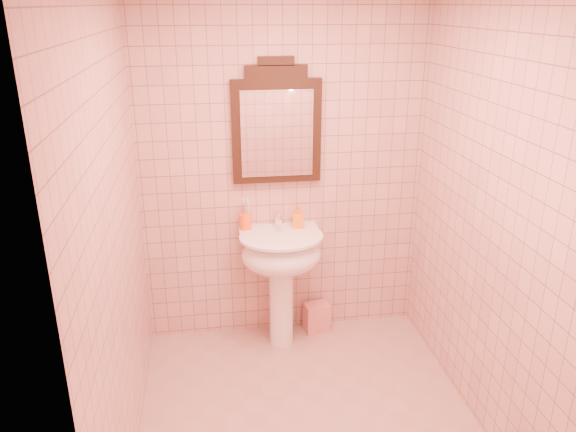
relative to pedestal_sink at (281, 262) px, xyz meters
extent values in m
plane|color=tan|center=(0.05, -0.87, -0.66)|extent=(2.20, 2.20, 0.00)
cube|color=#CEA090|center=(0.05, 0.23, 0.59)|extent=(2.00, 0.02, 2.50)
cylinder|color=white|center=(0.00, 0.01, -0.31)|extent=(0.17, 0.17, 0.70)
ellipsoid|color=white|center=(0.00, -0.01, 0.06)|extent=(0.56, 0.46, 0.28)
cube|color=white|center=(0.00, 0.15, 0.17)|extent=(0.56, 0.15, 0.05)
cylinder|color=white|center=(0.00, -0.01, 0.19)|extent=(0.58, 0.58, 0.02)
cylinder|color=white|center=(0.00, 0.15, 0.25)|extent=(0.04, 0.04, 0.09)
cylinder|color=white|center=(0.00, 0.10, 0.28)|extent=(0.02, 0.10, 0.02)
cylinder|color=white|center=(0.00, 0.05, 0.26)|extent=(0.02, 0.02, 0.04)
cube|color=white|center=(0.00, 0.16, 0.30)|extent=(0.01, 0.07, 0.01)
cube|color=black|center=(0.00, 0.20, 0.88)|extent=(0.61, 0.05, 0.71)
cube|color=black|center=(0.00, 0.20, 1.28)|extent=(0.41, 0.05, 0.09)
cube|color=black|center=(0.00, 0.20, 1.35)|extent=(0.24, 0.05, 0.06)
cube|color=white|center=(0.00, 0.17, 0.87)|extent=(0.49, 0.01, 0.59)
cylinder|color=#FF6015|center=(-0.23, 0.15, 0.26)|extent=(0.09, 0.09, 0.11)
cylinder|color=silver|center=(-0.21, 0.15, 0.30)|extent=(0.01, 0.01, 0.20)
cylinder|color=#338CD8|center=(-0.24, 0.17, 0.30)|extent=(0.01, 0.01, 0.20)
cylinder|color=#E5334C|center=(-0.24, 0.14, 0.30)|extent=(0.01, 0.01, 0.20)
imported|color=orange|center=(0.14, 0.13, 0.28)|extent=(0.08, 0.09, 0.17)
cube|color=tan|center=(0.29, 0.13, -0.55)|extent=(0.20, 0.16, 0.23)
camera|label=1|loc=(-0.48, -3.53, 1.70)|focal=35.00mm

